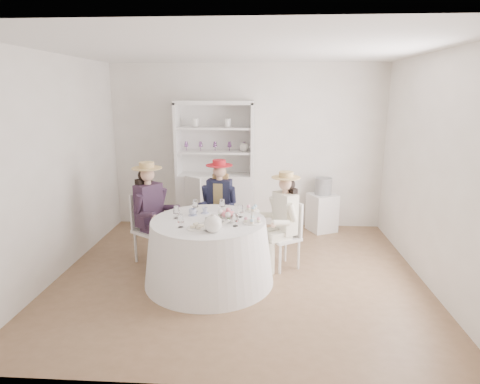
{
  "coord_description": "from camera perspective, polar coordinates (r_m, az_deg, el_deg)",
  "views": [
    {
      "loc": [
        0.3,
        -4.66,
        2.24
      ],
      "look_at": [
        0.0,
        0.1,
        1.05
      ],
      "focal_mm": 30.0,
      "sensor_mm": 36.0,
      "label": 1
    }
  ],
  "objects": [
    {
      "name": "tea_table",
      "position": [
        4.88,
        -4.42,
        -8.35
      ],
      "size": [
        1.55,
        1.55,
        0.78
      ],
      "rotation": [
        0.0,
        0.0,
        0.21
      ],
      "color": "white",
      "rests_on": "ground"
    },
    {
      "name": "ceiling",
      "position": [
        4.69,
        -0.08,
        19.64
      ],
      "size": [
        4.5,
        4.5,
        0.0
      ],
      "primitive_type": "plane",
      "rotation": [
        3.14,
        0.0,
        0.0
      ],
      "color": "white",
      "rests_on": "wall_back"
    },
    {
      "name": "wall_back",
      "position": [
        6.73,
        1.01,
        6.4
      ],
      "size": [
        4.5,
        0.0,
        4.5
      ],
      "primitive_type": "plane",
      "rotation": [
        1.57,
        0.0,
        0.0
      ],
      "color": "silver",
      "rests_on": "ground"
    },
    {
      "name": "wall_left",
      "position": [
        5.38,
        -24.76,
        3.2
      ],
      "size": [
        0.0,
        4.5,
        4.5
      ],
      "primitive_type": "plane",
      "rotation": [
        1.57,
        0.0,
        1.57
      ],
      "color": "silver",
      "rests_on": "ground"
    },
    {
      "name": "guest_left",
      "position": [
        5.42,
        -12.66,
        -2.08
      ],
      "size": [
        0.58,
        0.55,
        1.36
      ],
      "rotation": [
        0.0,
        0.0,
        1.0
      ],
      "color": "silver",
      "rests_on": "ground"
    },
    {
      "name": "side_table",
      "position": [
        6.76,
        11.58,
        -2.87
      ],
      "size": [
        0.53,
        0.53,
        0.62
      ],
      "primitive_type": "cube",
      "rotation": [
        0.0,
        0.0,
        0.43
      ],
      "color": "silver",
      "rests_on": "ground"
    },
    {
      "name": "stemware_set",
      "position": [
        4.72,
        -4.53,
        -3.11
      ],
      "size": [
        0.84,
        0.84,
        0.15
      ],
      "color": "white",
      "rests_on": "tea_table"
    },
    {
      "name": "wall_right",
      "position": [
        5.13,
        25.91,
        2.6
      ],
      "size": [
        0.0,
        4.5,
        4.5
      ],
      "primitive_type": "plane",
      "rotation": [
        1.57,
        0.0,
        -1.57
      ],
      "color": "silver",
      "rests_on": "ground"
    },
    {
      "name": "hutch",
      "position": [
        6.65,
        -3.45,
        1.03
      ],
      "size": [
        1.36,
        0.77,
        2.11
      ],
      "rotation": [
        0.0,
        0.0,
        0.25
      ],
      "color": "silver",
      "rests_on": "ground"
    },
    {
      "name": "flower_arrangement",
      "position": [
        4.7,
        -1.9,
        -3.07
      ],
      "size": [
        0.17,
        0.17,
        0.06
      ],
      "rotation": [
        0.0,
        0.0,
        -0.2
      ],
      "color": "#E87482",
      "rests_on": "tea_table"
    },
    {
      "name": "hatbox",
      "position": [
        6.65,
        11.77,
        0.8
      ],
      "size": [
        0.36,
        0.36,
        0.27
      ],
      "primitive_type": "cylinder",
      "rotation": [
        0.0,
        0.0,
        0.39
      ],
      "color": "black",
      "rests_on": "side_table"
    },
    {
      "name": "cupcake_stand",
      "position": [
        4.61,
        1.75,
        -3.52
      ],
      "size": [
        0.22,
        0.22,
        0.21
      ],
      "rotation": [
        0.0,
        0.0,
        -0.16
      ],
      "color": "white",
      "rests_on": "tea_table"
    },
    {
      "name": "guest_right",
      "position": [
        5.14,
        6.21,
        -3.25
      ],
      "size": [
        0.55,
        0.51,
        1.28
      ],
      "rotation": [
        0.0,
        0.0,
        -0.99
      ],
      "color": "silver",
      "rests_on": "ground"
    },
    {
      "name": "ground",
      "position": [
        5.18,
        -0.07,
        -11.62
      ],
      "size": [
        4.5,
        4.5,
        0.0
      ],
      "primitive_type": "plane",
      "color": "brown",
      "rests_on": "ground"
    },
    {
      "name": "sandwich_plate",
      "position": [
        4.46,
        -6.1,
        -5.02
      ],
      "size": [
        0.23,
        0.23,
        0.05
      ],
      "rotation": [
        0.0,
        0.0,
        0.03
      ],
      "color": "white",
      "rests_on": "tea_table"
    },
    {
      "name": "table_teapot",
      "position": [
        4.32,
        -3.8,
        -4.55
      ],
      "size": [
        0.28,
        0.2,
        0.21
      ],
      "rotation": [
        0.0,
        0.0,
        -0.39
      ],
      "color": "white",
      "rests_on": "tea_table"
    },
    {
      "name": "wall_front",
      "position": [
        2.82,
        -2.66,
        -4.4
      ],
      "size": [
        4.5,
        0.0,
        4.5
      ],
      "primitive_type": "plane",
      "rotation": [
        -1.57,
        0.0,
        0.0
      ],
      "color": "silver",
      "rests_on": "ground"
    },
    {
      "name": "teacup_c",
      "position": [
        4.87,
        -1.56,
        -3.05
      ],
      "size": [
        0.1,
        0.1,
        0.07
      ],
      "primitive_type": "imported",
      "rotation": [
        0.0,
        0.0,
        -0.15
      ],
      "color": "white",
      "rests_on": "tea_table"
    },
    {
      "name": "teacup_b",
      "position": [
        4.99,
        -5.0,
        -2.69
      ],
      "size": [
        0.08,
        0.08,
        0.06
      ],
      "primitive_type": "imported",
      "rotation": [
        0.0,
        0.0,
        -0.13
      ],
      "color": "white",
      "rests_on": "tea_table"
    },
    {
      "name": "guest_mid",
      "position": [
        5.71,
        -2.96,
        -1.15
      ],
      "size": [
        0.49,
        0.51,
        1.32
      ],
      "rotation": [
        0.0,
        0.0,
        -0.13
      ],
      "color": "silver",
      "rests_on": "ground"
    },
    {
      "name": "flower_bowl",
      "position": [
        4.66,
        -1.88,
        -3.93
      ],
      "size": [
        0.25,
        0.25,
        0.05
      ],
      "primitive_type": "imported",
      "rotation": [
        0.0,
        0.0,
        -0.24
      ],
      "color": "white",
      "rests_on": "tea_table"
    },
    {
      "name": "teacup_a",
      "position": [
        4.92,
        -6.74,
        -2.91
      ],
      "size": [
        0.12,
        0.12,
        0.08
      ],
      "primitive_type": "imported",
      "rotation": [
        0.0,
        0.0,
        0.39
      ],
      "color": "white",
      "rests_on": "tea_table"
    },
    {
      "name": "spare_chair",
      "position": [
        6.48,
        -5.91,
        -1.55
      ],
      "size": [
        0.55,
        0.55,
        0.95
      ],
      "rotation": [
        0.0,
        0.0,
        2.44
      ],
      "color": "silver",
      "rests_on": "ground"
    }
  ]
}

